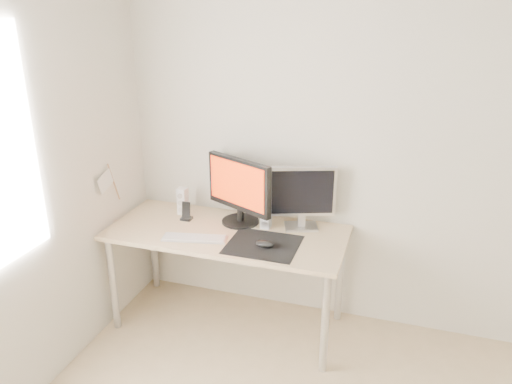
# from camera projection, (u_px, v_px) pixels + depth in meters

# --- Properties ---
(wall_back) EXTENTS (3.50, 0.00, 3.50)m
(wall_back) POSITION_uv_depth(u_px,v_px,m) (379.00, 154.00, 3.23)
(wall_back) COLOR silver
(wall_back) RESTS_ON ground
(mousepad) EXTENTS (0.45, 0.40, 0.00)m
(mousepad) POSITION_uv_depth(u_px,v_px,m) (263.00, 245.00, 3.16)
(mousepad) COLOR black
(mousepad) RESTS_ON desk
(mouse) EXTENTS (0.12, 0.07, 0.04)m
(mouse) POSITION_uv_depth(u_px,v_px,m) (265.00, 244.00, 3.12)
(mouse) COLOR black
(mouse) RESTS_ON mousepad
(desk) EXTENTS (1.60, 0.70, 0.73)m
(desk) POSITION_uv_depth(u_px,v_px,m) (227.00, 241.00, 3.38)
(desk) COLOR #D1B587
(desk) RESTS_ON ground
(main_monitor) EXTENTS (0.52, 0.35, 0.47)m
(main_monitor) POSITION_uv_depth(u_px,v_px,m) (239.00, 189.00, 3.39)
(main_monitor) COLOR black
(main_monitor) RESTS_ON desk
(second_monitor) EXTENTS (0.44, 0.22, 0.43)m
(second_monitor) POSITION_uv_depth(u_px,v_px,m) (302.00, 195.00, 3.32)
(second_monitor) COLOR silver
(second_monitor) RESTS_ON desk
(speaker_left) EXTENTS (0.06, 0.08, 0.20)m
(speaker_left) POSITION_uv_depth(u_px,v_px,m) (183.00, 201.00, 3.60)
(speaker_left) COLOR white
(speaker_left) RESTS_ON desk
(speaker_right) EXTENTS (0.06, 0.08, 0.20)m
(speaker_right) POSITION_uv_depth(u_px,v_px,m) (266.00, 214.00, 3.37)
(speaker_right) COLOR white
(speaker_right) RESTS_ON desk
(keyboard) EXTENTS (0.44, 0.20, 0.02)m
(keyboard) POSITION_uv_depth(u_px,v_px,m) (195.00, 238.00, 3.24)
(keyboard) COLOR silver
(keyboard) RESTS_ON desk
(phone_dock) EXTENTS (0.08, 0.06, 0.13)m
(phone_dock) POSITION_uv_depth(u_px,v_px,m) (186.00, 214.00, 3.52)
(phone_dock) COLOR black
(phone_dock) RESTS_ON desk
(pennant) EXTENTS (0.01, 0.23, 0.29)m
(pennant) POSITION_uv_depth(u_px,v_px,m) (108.00, 181.00, 3.34)
(pennant) COLOR #A57F54
(pennant) RESTS_ON wall_left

